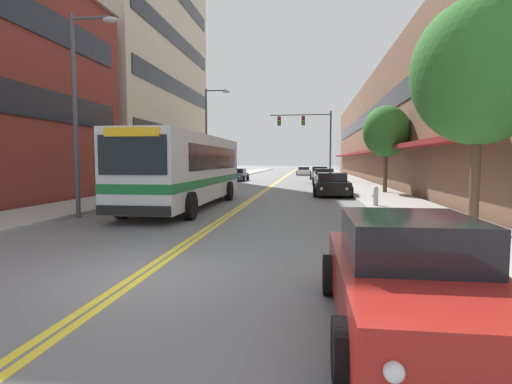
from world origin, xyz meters
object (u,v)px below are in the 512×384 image
at_px(car_white_moving_lead, 304,171).
at_px(traffic_signal_mast, 310,132).
at_px(car_silver_parked_right_mid, 324,178).
at_px(street_lamp_left_far, 209,129).
at_px(street_lamp_left_near, 81,99).
at_px(car_charcoal_parked_left_near, 219,179).
at_px(car_champagne_parked_right_far, 320,173).
at_px(city_bus, 188,167).
at_px(car_black_parked_right_end, 332,185).
at_px(street_tree_right_near, 480,72).
at_px(fire_hydrant, 376,196).
at_px(street_tree_right_mid, 386,132).
at_px(car_slate_blue_parked_left_far, 237,175).
at_px(car_red_parked_right_foreground, 411,279).

height_order(car_white_moving_lead, traffic_signal_mast, traffic_signal_mast).
bearing_deg(car_silver_parked_right_mid, street_lamp_left_far, -165.41).
bearing_deg(street_lamp_left_near, street_lamp_left_far, 89.92).
bearing_deg(car_charcoal_parked_left_near, car_champagne_parked_right_far, 57.76).
relative_size(city_bus, street_lamp_left_near, 1.57).
bearing_deg(car_black_parked_right_end, street_tree_right_near, -75.48).
bearing_deg(car_black_parked_right_end, car_charcoal_parked_left_near, 137.44).
xyz_separation_m(traffic_signal_mast, street_lamp_left_far, (-8.19, -9.61, -0.41)).
distance_m(car_charcoal_parked_left_near, fire_hydrant, 17.62).
bearing_deg(street_lamp_left_far, street_tree_right_near, -57.98).
bearing_deg(fire_hydrant, car_silver_parked_right_mid, 95.53).
distance_m(car_champagne_parked_right_far, street_tree_right_mid, 20.82).
height_order(car_charcoal_parked_left_near, street_lamp_left_far, street_lamp_left_far).
distance_m(car_slate_blue_parked_left_far, car_silver_parked_right_mid, 10.69).
relative_size(city_bus, car_silver_parked_right_mid, 2.65).
relative_size(car_silver_parked_right_mid, car_champagne_parked_right_far, 0.97).
relative_size(street_lamp_left_far, street_tree_right_mid, 1.48).
xyz_separation_m(car_black_parked_right_end, street_tree_right_mid, (3.33, 1.39, 3.24)).
xyz_separation_m(car_white_moving_lead, street_tree_right_near, (5.30, -46.46, 3.95)).
bearing_deg(car_charcoal_parked_left_near, car_silver_parked_right_mid, 14.48).
height_order(car_slate_blue_parked_left_far, traffic_signal_mast, traffic_signal_mast).
bearing_deg(car_champagne_parked_right_far, traffic_signal_mast, -104.58).
bearing_deg(car_charcoal_parked_left_near, street_lamp_left_far, -164.10).
height_order(car_silver_parked_right_mid, traffic_signal_mast, traffic_signal_mast).
bearing_deg(car_silver_parked_right_mid, street_lamp_left_near, -114.15).
xyz_separation_m(car_slate_blue_parked_left_far, car_champagne_parked_right_far, (8.59, 5.15, 0.05)).
distance_m(city_bus, car_slate_blue_parked_left_far, 23.33).
relative_size(car_slate_blue_parked_left_far, car_champagne_parked_right_far, 1.06).
relative_size(car_red_parked_right_foreground, traffic_signal_mast, 0.59).
distance_m(car_white_moving_lead, traffic_signal_mast, 17.25).
bearing_deg(car_champagne_parked_right_far, car_white_moving_lead, 98.87).
xyz_separation_m(car_charcoal_parked_left_near, street_tree_right_near, (11.96, -20.43, 3.89)).
relative_size(car_charcoal_parked_left_near, street_lamp_left_near, 0.66).
bearing_deg(car_champagne_parked_right_far, car_slate_blue_parked_left_far, -149.08).
xyz_separation_m(street_lamp_left_near, street_tree_right_near, (12.68, -1.69, 0.22)).
distance_m(car_silver_parked_right_mid, fire_hydrant, 16.63).
bearing_deg(car_champagne_parked_right_far, fire_hydrant, -86.54).
bearing_deg(city_bus, car_slate_blue_parked_left_far, 94.81).
bearing_deg(street_lamp_left_near, car_slate_blue_parked_left_far, 88.47).
distance_m(car_slate_blue_parked_left_far, car_white_moving_lead, 18.77).
distance_m(city_bus, car_champagne_parked_right_far, 29.15).
bearing_deg(car_red_parked_right_foreground, car_slate_blue_parked_left_far, 103.56).
bearing_deg(street_tree_right_mid, street_lamp_left_far, 153.23).
bearing_deg(car_black_parked_right_end, traffic_signal_mast, 94.09).
bearing_deg(fire_hydrant, car_charcoal_parked_left_near, 125.72).
bearing_deg(car_silver_parked_right_mid, fire_hydrant, -84.47).
height_order(car_silver_parked_right_mid, street_lamp_left_near, street_lamp_left_near).
distance_m(car_silver_parked_right_mid, car_black_parked_right_end, 10.28).
relative_size(city_bus, car_red_parked_right_foreground, 2.72).
xyz_separation_m(city_bus, street_lamp_left_far, (-2.65, 14.53, 2.87)).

